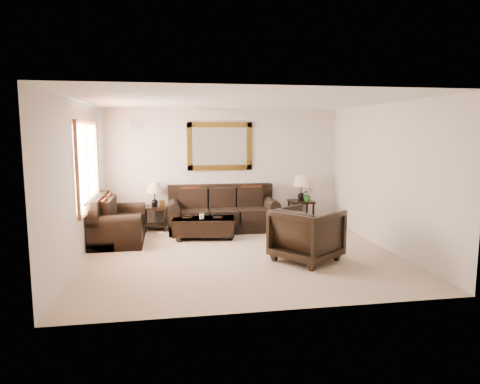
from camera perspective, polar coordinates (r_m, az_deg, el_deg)
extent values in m
cube|color=tan|center=(7.75, -0.02, -8.28)|extent=(5.50, 5.00, 0.01)
cube|color=white|center=(7.46, -0.02, 12.06)|extent=(5.50, 5.00, 0.01)
cube|color=beige|center=(9.95, -2.42, 3.24)|extent=(5.50, 0.01, 2.70)
cube|color=beige|center=(5.06, 4.68, -1.34)|extent=(5.50, 0.01, 2.70)
cube|color=beige|center=(7.54, -21.12, 1.21)|extent=(0.01, 5.00, 2.70)
cube|color=beige|center=(8.39, 18.85, 1.95)|extent=(0.01, 5.00, 2.70)
cube|color=white|center=(8.40, -19.87, 3.27)|extent=(0.01, 1.80, 1.50)
cube|color=brown|center=(8.37, -19.89, 8.68)|extent=(0.06, 1.96, 0.08)
cube|color=brown|center=(8.48, -19.39, -2.04)|extent=(0.06, 1.96, 0.08)
cube|color=brown|center=(7.47, -20.88, 2.70)|extent=(0.06, 0.08, 1.50)
cube|color=brown|center=(9.32, -18.64, 3.74)|extent=(0.06, 0.08, 1.50)
cube|color=brown|center=(8.39, -19.64, 3.28)|extent=(0.05, 0.05, 1.50)
cube|color=#4D270F|center=(9.88, -2.70, 6.11)|extent=(1.50, 0.06, 1.10)
cube|color=white|center=(9.90, -2.71, 6.11)|extent=(1.26, 0.01, 0.86)
cube|color=#999999|center=(9.84, -13.61, 8.80)|extent=(0.25, 0.02, 0.18)
cube|color=black|center=(9.60, -2.27, -4.50)|extent=(2.40, 1.04, 0.20)
cube|color=black|center=(9.87, -2.59, -0.38)|extent=(2.40, 0.24, 0.49)
cube|color=black|center=(9.47, -6.12, -3.19)|extent=(0.62, 0.85, 0.30)
cube|color=black|center=(9.53, -2.26, -3.08)|extent=(0.62, 0.85, 0.30)
cube|color=black|center=(9.63, 1.53, -2.96)|extent=(0.62, 0.85, 0.30)
cube|color=black|center=(9.49, -8.79, -3.55)|extent=(0.24, 1.04, 0.58)
cylinder|color=black|center=(9.43, -8.82, -1.83)|extent=(0.24, 1.02, 0.24)
cube|color=black|center=(9.75, 4.05, -3.16)|extent=(0.24, 1.04, 0.58)
cylinder|color=black|center=(9.70, 4.07, -1.48)|extent=(0.24, 1.02, 0.24)
cube|color=#561C0B|center=(9.62, -6.58, -0.68)|extent=(0.46, 0.20, 0.47)
cube|color=#561C0B|center=(9.79, 1.63, -0.48)|extent=(0.46, 0.20, 0.47)
cube|color=black|center=(8.96, -15.82, -5.73)|extent=(0.98, 1.66, 0.19)
cube|color=black|center=(8.89, -18.38, -1.96)|extent=(0.23, 1.66, 0.47)
cube|color=black|center=(8.62, -15.95, -4.69)|extent=(0.81, 0.58, 0.28)
cube|color=black|center=(9.20, -15.55, -3.88)|extent=(0.81, 0.58, 0.28)
cube|color=black|center=(8.23, -16.40, -5.67)|extent=(0.98, 0.23, 0.55)
cylinder|color=black|center=(8.17, -16.47, -3.80)|extent=(0.96, 0.23, 0.23)
cube|color=black|center=(9.62, -15.41, -3.69)|extent=(0.98, 0.23, 0.55)
cylinder|color=black|center=(9.56, -15.47, -2.08)|extent=(0.96, 0.23, 0.23)
cube|color=#561C0B|center=(8.52, -17.47, -2.37)|extent=(0.19, 0.43, 0.45)
cube|color=#561C0B|center=(9.21, -16.88, -1.60)|extent=(0.19, 0.43, 0.45)
cube|color=black|center=(9.70, -11.29, -2.03)|extent=(0.49, 0.49, 0.04)
cube|color=black|center=(9.78, -11.22, -4.36)|extent=(0.42, 0.42, 0.03)
cylinder|color=black|center=(9.55, -12.53, -3.84)|extent=(0.04, 0.04, 0.49)
cylinder|color=black|center=(9.54, -10.02, -3.79)|extent=(0.04, 0.04, 0.49)
cylinder|color=black|center=(9.96, -12.41, -3.36)|extent=(0.04, 0.04, 0.49)
cylinder|color=black|center=(9.95, -10.01, -3.31)|extent=(0.04, 0.04, 0.49)
sphere|color=black|center=(9.68, -11.30, -1.38)|extent=(0.15, 0.15, 0.15)
cylinder|color=black|center=(9.66, -11.33, -0.44)|extent=(0.02, 0.02, 0.32)
cone|color=tan|center=(9.63, -11.36, 0.60)|extent=(0.34, 0.34, 0.23)
cube|color=#4D270F|center=(9.59, -10.36, -1.52)|extent=(0.13, 0.09, 0.15)
cube|color=black|center=(10.14, 8.14, -1.25)|extent=(0.54, 0.54, 0.05)
cube|color=black|center=(10.22, 8.09, -3.70)|extent=(0.45, 0.45, 0.03)
cylinder|color=black|center=(9.91, 7.25, -3.16)|extent=(0.05, 0.05, 0.54)
cylinder|color=black|center=(10.05, 9.75, -3.06)|extent=(0.05, 0.05, 0.54)
cylinder|color=black|center=(10.34, 6.51, -2.68)|extent=(0.05, 0.05, 0.54)
cylinder|color=black|center=(10.47, 8.92, -2.59)|extent=(0.05, 0.05, 0.54)
sphere|color=black|center=(10.12, 8.15, -0.57)|extent=(0.17, 0.17, 0.17)
cylinder|color=black|center=(10.10, 8.17, 0.41)|extent=(0.02, 0.02, 0.35)
cone|color=tan|center=(10.07, 8.19, 1.51)|extent=(0.37, 0.37, 0.25)
sphere|color=black|center=(8.66, -8.18, -6.31)|extent=(0.11, 0.11, 0.11)
sphere|color=black|center=(8.74, -1.27, -6.09)|extent=(0.11, 0.11, 0.11)
sphere|color=black|center=(9.12, -8.25, -5.58)|extent=(0.11, 0.11, 0.11)
sphere|color=black|center=(9.20, -1.70, -5.38)|extent=(0.11, 0.11, 0.11)
cube|color=black|center=(8.87, -4.85, -4.53)|extent=(1.32, 0.83, 0.35)
cube|color=black|center=(8.83, -4.86, -3.55)|extent=(1.34, 0.84, 0.04)
cube|color=black|center=(8.85, -7.04, -3.34)|extent=(0.23, 0.17, 0.03)
cube|color=black|center=(8.81, -2.99, -3.36)|extent=(0.21, 0.16, 0.02)
cube|color=white|center=(8.72, -5.13, -3.25)|extent=(0.09, 0.07, 0.10)
imported|color=black|center=(7.32, 8.91, -5.31)|extent=(1.31, 1.32, 1.00)
imported|color=#21581E|center=(10.06, 8.96, -0.52)|extent=(0.27, 0.30, 0.23)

